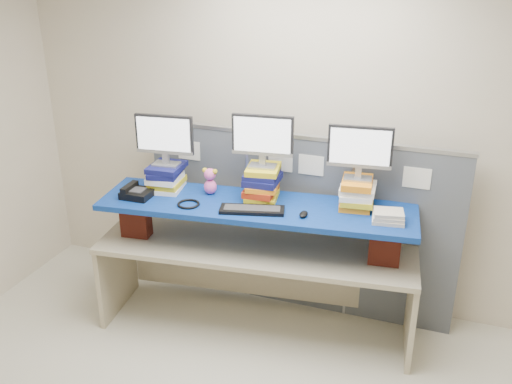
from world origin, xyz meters
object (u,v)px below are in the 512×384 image
at_px(desk, 256,262).
at_px(monitor_left, 164,137).
at_px(monitor_right, 360,150).
at_px(desk_phone, 136,193).
at_px(monitor_center, 263,138).
at_px(blue_board, 256,207).
at_px(keyboard, 252,210).

height_order(desk, monitor_left, monitor_left).
bearing_deg(monitor_right, desk_phone, -173.51).
bearing_deg(monitor_center, blue_board, -100.32).
relative_size(blue_board, monitor_center, 5.16).
xyz_separation_m(monitor_left, desk_phone, (-0.16, -0.21, -0.40)).
xyz_separation_m(blue_board, monitor_right, (0.71, 0.20, 0.47)).
distance_m(desk, blue_board, 0.48).
xyz_separation_m(monitor_left, keyboard, (0.77, -0.16, -0.42)).
relative_size(blue_board, desk_phone, 10.53).
bearing_deg(desk_phone, keyboard, 1.90).
bearing_deg(blue_board, desk_phone, -175.67).
bearing_deg(monitor_right, monitor_left, -180.00).
bearing_deg(desk, keyboard, -89.73).
bearing_deg(monitor_right, blue_board, -170.78).
relative_size(monitor_left, monitor_right, 1.00).
bearing_deg(desk, monitor_left, 170.99).
bearing_deg(blue_board, monitor_right, 9.22).
distance_m(blue_board, monitor_center, 0.52).
xyz_separation_m(blue_board, keyboard, (0.02, -0.13, 0.04)).
height_order(blue_board, monitor_right, monitor_right).
bearing_deg(monitor_center, desk_phone, -168.76).
relative_size(desk, monitor_center, 5.47).
xyz_separation_m(blue_board, desk_phone, (-0.91, -0.18, 0.06)).
distance_m(keyboard, desk_phone, 0.93).
height_order(desk, desk_phone, desk_phone).
height_order(keyboard, desk_phone, desk_phone).
bearing_deg(desk, monitor_right, 9.22).
xyz_separation_m(monitor_center, monitor_right, (0.70, 0.08, -0.04)).
xyz_separation_m(desk, monitor_left, (-0.75, 0.03, 0.93)).
bearing_deg(monitor_center, monitor_right, 0.00).
height_order(monitor_right, keyboard, monitor_right).
xyz_separation_m(monitor_left, monitor_right, (1.46, 0.17, 0.01)).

